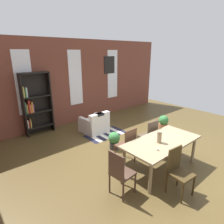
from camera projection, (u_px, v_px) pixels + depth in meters
The scene contains 19 objects.
ground_plane at pixel (148, 156), 5.16m from camera, with size 10.44×10.44×0.00m, color brown.
back_wall_brick at pixel (75, 82), 7.35m from camera, with size 9.03×0.12×3.17m, color brown.
window_pane_0 at pixel (24, 83), 6.08m from camera, with size 0.55×0.02×2.06m, color white.
window_pane_1 at pixel (75, 78), 7.25m from camera, with size 0.55×0.02×2.06m, color white.
window_pane_2 at pixel (112, 74), 8.42m from camera, with size 0.55×0.02×2.06m, color white.
dining_table at pixel (162, 144), 4.42m from camera, with size 1.92×0.94×0.74m.
vase_on_table at pixel (159, 137), 4.27m from camera, with size 0.11×0.11×0.27m, color #998466.
tealight_candle_0 at pixel (158, 149), 3.96m from camera, with size 0.04×0.04×0.04m, color silver.
tealight_candle_1 at pixel (160, 137), 4.53m from camera, with size 0.04×0.04×0.05m, color silver.
dining_chair_far_left at pixel (127, 145), 4.69m from camera, with size 0.40×0.40×0.95m.
dining_chair_near_left at pixel (178, 170), 3.69m from camera, with size 0.43×0.43×0.95m.
dining_chair_far_right at pixel (149, 135), 5.23m from camera, with size 0.43×0.43×0.95m.
dining_chair_head_left at pixel (120, 172), 3.63m from camera, with size 0.43×0.43×0.95m.
bookshelf_tall at pixel (35, 104), 6.30m from camera, with size 0.94×0.29×2.09m.
armchair_white at pixel (95, 124), 6.65m from camera, with size 0.84×0.84×0.75m.
potted_plant_by_shelf at pixel (163, 122), 6.93m from camera, with size 0.35×0.35×0.50m.
potted_plant_corner at pixel (114, 140), 5.48m from camera, with size 0.34×0.34×0.51m.
striped_rug at pixel (106, 134), 6.53m from camera, with size 1.39×0.76×0.01m.
framed_picture at pixel (109, 65), 8.17m from camera, with size 0.56×0.03×0.72m, color black.
Camera 1 is at (-3.72, -2.81, 2.71)m, focal length 30.45 mm.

